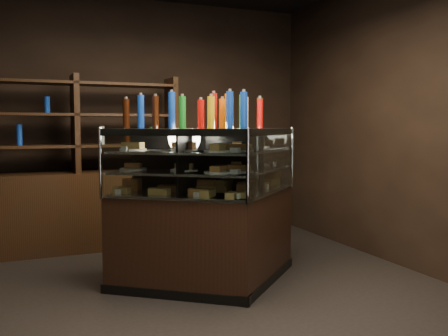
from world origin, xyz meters
The scene contains 7 objects.
ground centered at (0.00, 0.00, 0.00)m, with size 5.00×5.00×0.00m, color black.
room_shell centered at (0.00, 0.00, 1.94)m, with size 5.02×5.02×3.01m.
display_case centered at (0.51, 0.33, 0.47)m, with size 1.94×1.38×1.41m.
food_display centered at (0.51, 0.32, 1.07)m, with size 1.57×0.95×0.44m.
bottles_top centered at (0.51, 0.33, 1.54)m, with size 1.40×0.81×0.30m.
potted_conifer centered at (1.45, 1.15, 0.44)m, with size 0.36×0.36×0.77m.
back_shelving centered at (-0.50, 2.05, 0.61)m, with size 2.33×0.50×2.00m.
Camera 1 is at (-1.02, -3.80, 1.42)m, focal length 40.00 mm.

